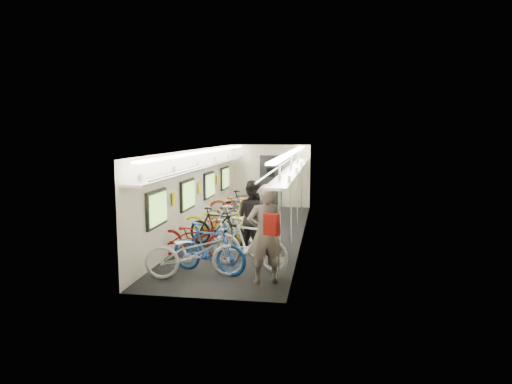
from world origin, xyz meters
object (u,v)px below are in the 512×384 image
(bicycle_0, at_px, (196,252))
(bicycle_1, at_px, (208,248))
(passenger_mid, at_px, (253,217))
(passenger_near, at_px, (265,234))
(backpack, at_px, (272,224))

(bicycle_0, distance_m, bicycle_1, 0.37)
(passenger_mid, bearing_deg, bicycle_1, 96.42)
(bicycle_0, distance_m, passenger_mid, 2.12)
(bicycle_1, relative_size, passenger_near, 0.91)
(passenger_mid, bearing_deg, bicycle_0, 95.24)
(bicycle_1, bearing_deg, bicycle_0, 167.83)
(bicycle_0, relative_size, backpack, 5.19)
(bicycle_0, xyz_separation_m, passenger_mid, (0.84, 1.92, 0.37))
(bicycle_0, height_order, backpack, backpack)
(bicycle_0, bearing_deg, passenger_mid, -39.96)
(passenger_near, bearing_deg, passenger_mid, -94.87)
(bicycle_1, height_order, passenger_near, passenger_near)
(bicycle_0, bearing_deg, bicycle_1, -45.55)
(bicycle_1, distance_m, backpack, 1.93)
(bicycle_1, xyz_separation_m, backpack, (1.43, -1.06, 0.76))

